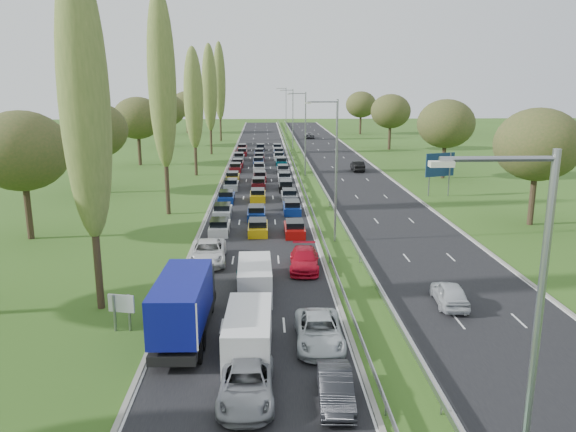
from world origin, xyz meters
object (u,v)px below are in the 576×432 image
object	(u,v)px
white_van_front	(249,332)
info_sign	(121,307)
blue_lorry	(185,304)
direction_sign	(440,167)
near_car_2	(208,252)
white_van_rear	(255,278)

from	to	relation	value
white_van_front	info_sign	size ratio (longest dim) A/B	2.70
blue_lorry	direction_sign	world-z (taller)	direction_sign
blue_lorry	white_van_front	world-z (taller)	blue_lorry
near_car_2	info_sign	size ratio (longest dim) A/B	2.74
white_van_rear	near_car_2	bearing A→B (deg)	117.42
white_van_rear	white_van_front	bearing A→B (deg)	-92.39
blue_lorry	white_van_rear	bearing A→B (deg)	60.96
near_car_2	direction_sign	size ratio (longest dim) A/B	1.11
near_car_2	white_van_front	bearing A→B (deg)	-79.46
near_car_2	blue_lorry	xyz separation A→B (m)	(0.03, -12.84, 1.08)
white_van_front	direction_sign	bearing A→B (deg)	62.77
blue_lorry	info_sign	xyz separation A→B (m)	(-3.59, 0.91, -0.52)
white_van_rear	info_sign	distance (m)	8.88
direction_sign	near_car_2	bearing A→B (deg)	-135.90
near_car_2	info_sign	xyz separation A→B (m)	(-3.56, -11.93, 0.55)
direction_sign	white_van_front	bearing A→B (deg)	-118.98
near_car_2	white_van_rear	size ratio (longest dim) A/B	1.08
info_sign	direction_sign	world-z (taller)	direction_sign
white_van_front	direction_sign	world-z (taller)	direction_sign
white_van_front	direction_sign	size ratio (longest dim) A/B	1.09
white_van_rear	direction_sign	xyz separation A→B (m)	(21.59, 31.20, 2.47)
white_van_rear	blue_lorry	bearing A→B (deg)	-121.67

